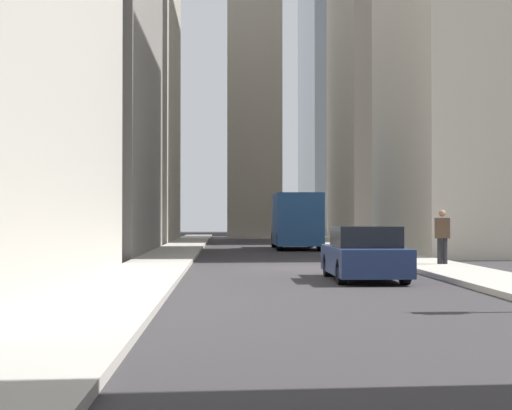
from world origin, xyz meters
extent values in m
plane|color=#302D30|center=(0.00, 0.00, 0.00)|extent=(135.00, 135.00, 0.00)
cube|color=#A8A399|center=(0.00, 4.50, 0.07)|extent=(90.00, 2.20, 0.14)
cube|color=#A8A399|center=(0.00, -4.50, 0.07)|extent=(90.00, 2.20, 0.14)
cube|color=#A8A091|center=(30.06, -10.60, 15.08)|extent=(13.77, 10.00, 30.15)
cube|color=#A8A091|center=(28.06, 10.60, 9.06)|extent=(14.17, 10.00, 18.12)
cube|color=#A8A091|center=(39.39, -0.04, 10.46)|extent=(4.28, 4.28, 20.92)
cube|color=#285699|center=(14.84, -1.40, 1.54)|extent=(4.60, 2.25, 2.60)
cube|color=#38383D|center=(18.04, -1.40, 1.19)|extent=(1.90, 2.25, 1.90)
cube|color=black|center=(18.04, -1.40, 1.79)|extent=(1.92, 2.09, 0.64)
cylinder|color=black|center=(18.04, -2.38, 0.44)|extent=(0.88, 0.28, 0.88)
cylinder|color=black|center=(18.04, -0.41, 0.44)|extent=(0.88, 0.28, 0.88)
cylinder|color=black|center=(13.44, -2.38, 0.44)|extent=(0.88, 0.28, 0.88)
cylinder|color=black|center=(13.44, -0.41, 0.44)|extent=(0.88, 0.28, 0.88)
cube|color=navy|center=(-5.43, -1.40, 0.53)|extent=(4.30, 1.78, 0.70)
cube|color=black|center=(-5.63, -1.40, 1.15)|extent=(2.10, 1.58, 0.54)
cylinder|color=black|center=(-4.08, -2.18, 0.32)|extent=(0.64, 0.22, 0.64)
cylinder|color=black|center=(-4.08, -0.62, 0.32)|extent=(0.64, 0.22, 0.64)
cylinder|color=black|center=(-6.78, -2.18, 0.32)|extent=(0.64, 0.22, 0.64)
cylinder|color=black|center=(-6.78, -0.62, 0.32)|extent=(0.64, 0.22, 0.64)
cylinder|color=black|center=(-0.44, -4.86, 0.55)|extent=(0.16, 0.16, 0.83)
cylinder|color=black|center=(-0.44, -4.69, 0.55)|extent=(0.16, 0.16, 0.83)
cube|color=#4C3828|center=(-0.44, -4.78, 1.30)|extent=(0.26, 0.44, 0.66)
sphere|color=#936B4C|center=(-0.44, -4.78, 1.78)|extent=(0.22, 0.22, 0.22)
cylinder|color=#236033|center=(-0.51, -3.80, 0.24)|extent=(0.07, 0.07, 0.20)
cylinder|color=#236033|center=(-0.51, -3.80, 0.38)|extent=(0.03, 0.03, 0.07)
camera|label=1|loc=(-27.04, 2.21, 1.65)|focal=58.38mm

